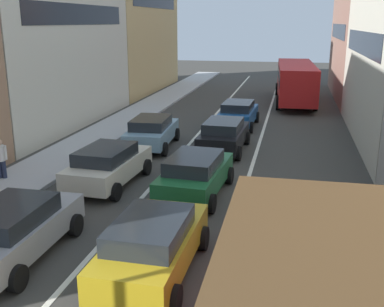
{
  "coord_description": "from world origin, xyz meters",
  "views": [
    {
      "loc": [
        3.23,
        -2.75,
        5.89
      ],
      "look_at": [
        0.0,
        12.0,
        1.6
      ],
      "focal_mm": 43.5,
      "sensor_mm": 36.0,
      "label": 1
    }
  ],
  "objects": [
    {
      "name": "sedan_centre_lane_second",
      "position": [
        0.16,
        6.87,
        0.8
      ],
      "size": [
        2.11,
        4.33,
        1.49
      ],
      "rotation": [
        0.0,
        0.0,
        1.56
      ],
      "color": "#B29319",
      "rests_on": "ground"
    },
    {
      "name": "coupe_centre_lane_fourth",
      "position": [
        0.15,
        18.28,
        0.8
      ],
      "size": [
        2.18,
        4.36,
        1.49
      ],
      "rotation": [
        0.0,
        0.0,
        1.54
      ],
      "color": "black",
      "rests_on": "ground"
    },
    {
      "name": "sedan_centre_lane_fifth",
      "position": [
        0.19,
        23.62,
        0.8
      ],
      "size": [
        2.18,
        4.36,
        1.49
      ],
      "rotation": [
        0.0,
        0.0,
        1.54
      ],
      "color": "#194C8C",
      "rests_on": "ground"
    },
    {
      "name": "sedan_left_lane_third",
      "position": [
        -3.32,
        12.63,
        0.8
      ],
      "size": [
        2.26,
        4.4,
        1.49
      ],
      "rotation": [
        0.0,
        0.0,
        1.51
      ],
      "color": "beige",
      "rests_on": "ground"
    },
    {
      "name": "wagon_left_lane_second",
      "position": [
        -3.53,
        6.89,
        0.8
      ],
      "size": [
        2.07,
        4.3,
        1.49
      ],
      "rotation": [
        0.0,
        0.0,
        1.57
      ],
      "color": "gray",
      "rests_on": "ground"
    },
    {
      "name": "sidewalk_left",
      "position": [
        -6.7,
        20.0,
        0.07
      ],
      "size": [
        2.6,
        64.0,
        0.14
      ],
      "primitive_type": "cube",
      "color": "#B1B1B1",
      "rests_on": "ground"
    },
    {
      "name": "building_row_left",
      "position": [
        -12.0,
        21.99,
        6.67
      ],
      "size": [
        7.2,
        43.9,
        14.02
      ],
      "rotation": [
        0.0,
        0.0,
        1.57
      ],
      "color": "#9E7556",
      "rests_on": "ground"
    },
    {
      "name": "pedestrian_far_sidewalk",
      "position": [
        -7.44,
        12.15,
        0.95
      ],
      "size": [
        0.54,
        0.34,
        1.66
      ],
      "rotation": [
        0.0,
        0.0,
        1.66
      ],
      "color": "#262D47",
      "rests_on": "ground"
    },
    {
      "name": "hatchback_centre_lane_third",
      "position": [
        0.05,
        12.29,
        0.8
      ],
      "size": [
        2.28,
        4.4,
        1.49
      ],
      "rotation": [
        0.0,
        0.0,
        1.51
      ],
      "color": "#19592D",
      "rests_on": "ground"
    },
    {
      "name": "bus_mid_queue_primary",
      "position": [
        3.34,
        32.76,
        1.76
      ],
      "size": [
        3.19,
        10.61,
        2.9
      ],
      "rotation": [
        0.0,
        0.0,
        1.62
      ],
      "color": "#B21919",
      "rests_on": "ground"
    },
    {
      "name": "sedan_left_lane_fourth",
      "position": [
        -3.34,
        18.19,
        0.8
      ],
      "size": [
        2.26,
        4.39,
        1.49
      ],
      "rotation": [
        0.0,
        0.0,
        1.63
      ],
      "color": "#759EB7",
      "rests_on": "ground"
    },
    {
      "name": "lane_stripe_right",
      "position": [
        1.7,
        20.0,
        0.01
      ],
      "size": [
        0.16,
        60.0,
        0.01
      ],
      "primitive_type": "cube",
      "color": "silver",
      "rests_on": "ground"
    },
    {
      "name": "lane_stripe_left",
      "position": [
        -1.7,
        20.0,
        0.01
      ],
      "size": [
        0.16,
        60.0,
        0.01
      ],
      "primitive_type": "cube",
      "color": "silver",
      "rests_on": "ground"
    },
    {
      "name": "sedan_right_lane_behind_truck",
      "position": [
        3.36,
        9.14,
        0.8
      ],
      "size": [
        2.24,
        4.39,
        1.49
      ],
      "rotation": [
        0.0,
        0.0,
        1.52
      ],
      "color": "#A51E1E",
      "rests_on": "ground"
    }
  ]
}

